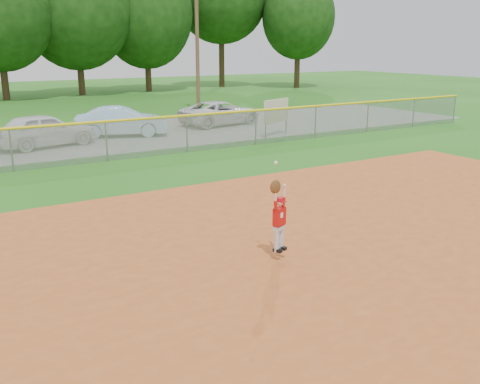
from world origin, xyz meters
The scene contains 11 objects.
ground centered at (0.00, 0.00, 0.00)m, with size 120.00×120.00×0.00m, color #226015.
clay_infield centered at (0.00, -3.00, 0.02)m, with size 24.00×16.00×0.04m, color #A74C1E.
parking_strip centered at (0.00, 16.00, 0.01)m, with size 44.00×10.00×0.03m, color slate.
car_white_a centered at (-1.38, 14.13, 0.75)m, with size 1.69×4.21×1.43m, color silver.
car_blue centered at (2.37, 15.09, 0.73)m, with size 1.48×4.24×1.40m, color #96C2E0.
car_white_b centered at (8.25, 15.94, 0.67)m, with size 2.13×4.63×1.29m, color silver.
sponsor_sign centered at (8.65, 11.27, 1.17)m, with size 1.88×0.78×1.78m.
outfield_fence centered at (0.00, 10.00, 0.88)m, with size 40.06×0.10×1.55m.
power_lines centered at (1.00, 22.00, 4.68)m, with size 19.40×0.24×9.00m.
tree_line centered at (0.96, 37.90, 7.53)m, with size 62.37×13.00×14.43m.
ballplayer centered at (-0.12, -1.26, 0.97)m, with size 0.49×0.28×1.88m.
Camera 1 is at (-6.03, -9.46, 4.24)m, focal length 40.00 mm.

